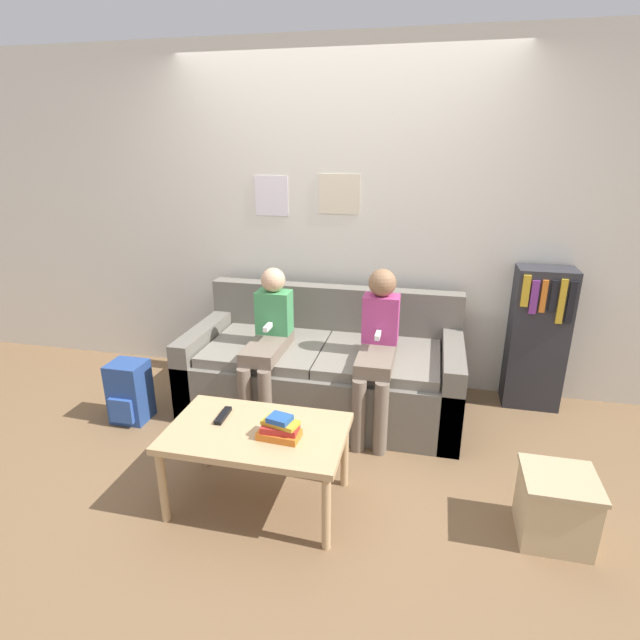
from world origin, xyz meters
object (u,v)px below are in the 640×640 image
at_px(tv_remote, 223,416).
at_px(storage_box, 556,507).
at_px(coffee_table, 257,438).
at_px(person_left, 268,338).
at_px(bookshelf, 537,338).
at_px(backpack, 130,392).
at_px(person_right, 378,343).
at_px(couch, 324,371).

relative_size(tv_remote, storage_box, 0.48).
height_order(coffee_table, storage_box, coffee_table).
bearing_deg(tv_remote, person_left, 89.34).
distance_m(tv_remote, bookshelf, 2.33).
bearing_deg(person_left, backpack, -163.19).
xyz_separation_m(coffee_table, person_right, (0.52, 0.92, 0.22)).
bearing_deg(couch, bookshelf, 13.98).
xyz_separation_m(couch, storage_box, (1.40, -1.05, -0.11)).
relative_size(coffee_table, backpack, 2.15).
distance_m(tv_remote, backpack, 1.13).
distance_m(bookshelf, storage_box, 1.47).
distance_m(couch, person_left, 0.52).
bearing_deg(couch, backpack, -158.65).
relative_size(person_left, backpack, 2.42).
relative_size(person_left, person_right, 0.97).
distance_m(person_right, storage_box, 1.37).
bearing_deg(person_right, person_left, -179.35).
bearing_deg(person_right, bookshelf, 28.12).
bearing_deg(person_left, tv_remote, -88.93).
bearing_deg(storage_box, couch, 143.13).
relative_size(couch, person_left, 1.84).
xyz_separation_m(person_right, storage_box, (0.99, -0.84, -0.44)).
height_order(storage_box, backpack, backpack).
xyz_separation_m(person_left, bookshelf, (1.86, 0.60, -0.07)).
xyz_separation_m(storage_box, backpack, (-2.70, 0.55, 0.04)).
bearing_deg(tv_remote, coffee_table, -21.37).
bearing_deg(backpack, tv_remote, -29.73).
relative_size(tv_remote, backpack, 0.39).
bearing_deg(coffee_table, bookshelf, 42.91).
xyz_separation_m(tv_remote, backpack, (-0.96, 0.55, -0.25)).
bearing_deg(tv_remote, couch, 70.63).
distance_m(coffee_table, person_right, 1.08).
distance_m(person_left, bookshelf, 1.95).
distance_m(couch, coffee_table, 1.14).
xyz_separation_m(person_left, tv_remote, (0.02, -0.83, -0.13)).
bearing_deg(tv_remote, bookshelf, 36.07).
relative_size(couch, coffee_table, 2.08).
bearing_deg(bookshelf, tv_remote, -142.20).
bearing_deg(bookshelf, couch, -166.02).
height_order(person_left, tv_remote, person_left).
height_order(couch, storage_box, couch).
bearing_deg(bookshelf, person_left, -162.21).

